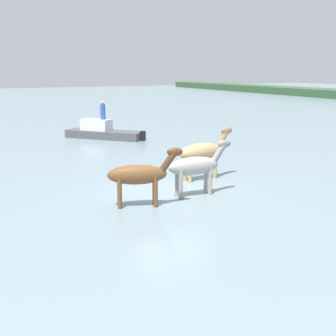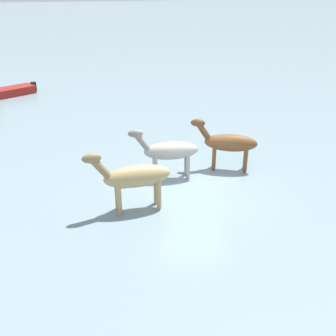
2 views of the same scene
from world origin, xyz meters
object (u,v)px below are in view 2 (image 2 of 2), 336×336
at_px(horse_gray_outer, 228,143).
at_px(horse_chestnut_trailing, 134,177).
at_px(horse_pinto_flank, 169,151).
at_px(boat_tender_starboard, 3,94).

bearing_deg(horse_gray_outer, horse_chestnut_trailing, 49.80).
bearing_deg(horse_pinto_flank, horse_gray_outer, -169.78).
distance_m(horse_chestnut_trailing, horse_gray_outer, 4.31).
bearing_deg(horse_pinto_flank, horse_chestnut_trailing, 55.54).
xyz_separation_m(horse_chestnut_trailing, horse_pinto_flank, (1.90, -1.41, -0.08)).
bearing_deg(horse_gray_outer, horse_pinto_flank, 26.82).
relative_size(horse_chestnut_trailing, horse_pinto_flank, 1.08).
bearing_deg(horse_chestnut_trailing, horse_pinto_flank, -132.33).
relative_size(horse_chestnut_trailing, horse_gray_outer, 1.09).
bearing_deg(horse_chestnut_trailing, boat_tender_starboard, -71.49).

